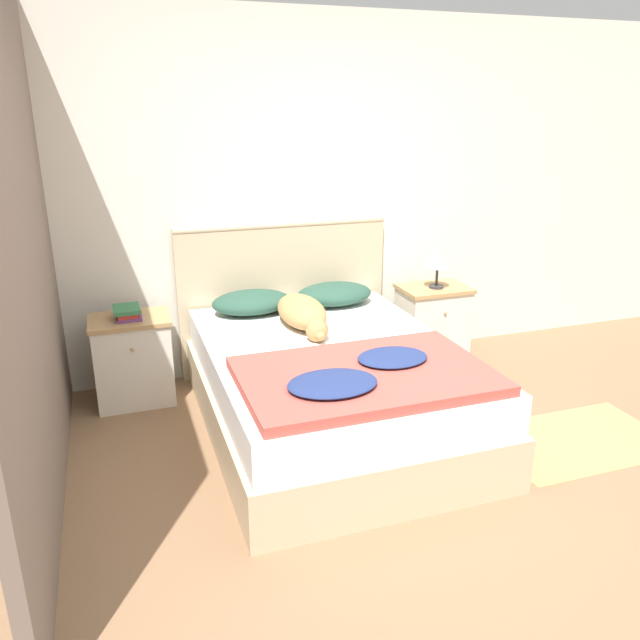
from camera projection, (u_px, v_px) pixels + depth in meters
The scene contains 14 objects.
ground_plane at pixel (421, 521), 3.04m from camera, with size 16.00×16.00×0.00m, color #896647.
wall_back at pixel (293, 199), 4.53m from camera, with size 9.00×0.06×2.55m.
wall_side_left at pixel (25, 245), 3.04m from camera, with size 0.06×3.10×2.55m.
bed at pixel (331, 388), 3.84m from camera, with size 1.49×2.01×0.55m.
headboard at pixel (284, 293), 4.66m from camera, with size 1.57×0.06×1.13m.
nightstand_left at pixel (133, 360), 4.19m from camera, with size 0.52×0.39×0.60m.
nightstand_right at pixel (432, 323), 4.88m from camera, with size 0.52×0.39×0.60m.
pillow_left at pixel (252, 302), 4.32m from camera, with size 0.55×0.37×0.16m.
pillow_right at pixel (334, 294), 4.51m from camera, with size 0.55×0.37×0.16m.
quilt at pixel (364, 375), 3.25m from camera, with size 1.31×0.86×0.10m.
dog at pixel (303, 313), 4.06m from camera, with size 0.29×0.78×0.19m.
book_stack at pixel (127, 313), 4.06m from camera, with size 0.18×0.21×0.08m.
table_lamp at pixel (438, 258), 4.68m from camera, with size 0.20×0.20×0.32m.
rug at pixel (577, 440), 3.77m from camera, with size 1.08×0.69×0.00m.
Camera 1 is at (-1.29, -2.25, 1.92)m, focal length 35.00 mm.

